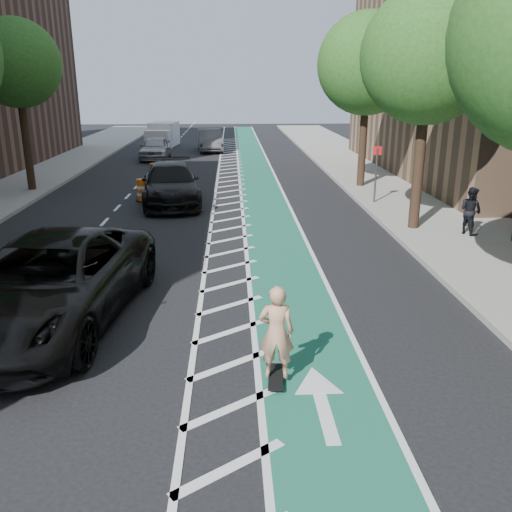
{
  "coord_description": "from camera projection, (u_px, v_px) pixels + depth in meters",
  "views": [
    {
      "loc": [
        1.58,
        -10.3,
        4.98
      ],
      "look_at": [
        2.13,
        1.76,
        1.1
      ],
      "focal_mm": 38.0,
      "sensor_mm": 36.0,
      "label": 1
    }
  ],
  "objects": [
    {
      "name": "tree_r_d",
      "position": [
        367.0,
        64.0,
        25.04
      ],
      "size": [
        4.2,
        4.2,
        7.9
      ],
      "color": "#382619",
      "rests_on": "ground"
    },
    {
      "name": "suv_near",
      "position": [
        50.0,
        282.0,
        11.49
      ],
      "size": [
        3.89,
        7.04,
        1.86
      ],
      "primitive_type": "imported",
      "rotation": [
        0.0,
        0.0,
        -0.12
      ],
      "color": "black",
      "rests_on": "ground"
    },
    {
      "name": "sign_post",
      "position": [
        376.0,
        174.0,
        22.57
      ],
      "size": [
        0.35,
        0.08,
        2.47
      ],
      "color": "#4C4C4C",
      "rests_on": "ground"
    },
    {
      "name": "skateboard",
      "position": [
        276.0,
        377.0,
        9.41
      ],
      "size": [
        0.33,
        0.91,
        0.12
      ],
      "rotation": [
        0.0,
        0.0,
        -0.09
      ],
      "color": "black",
      "rests_on": "ground"
    },
    {
      "name": "curb_left",
      "position": [
        4.0,
        219.0,
        20.43
      ],
      "size": [
        0.12,
        90.0,
        0.16
      ],
      "primitive_type": "cube",
      "color": "gray",
      "rests_on": "ground"
    },
    {
      "name": "curb_right",
      "position": [
        373.0,
        215.0,
        21.04
      ],
      "size": [
        0.12,
        90.0,
        0.16
      ],
      "primitive_type": "cube",
      "color": "gray",
      "rests_on": "ground"
    },
    {
      "name": "ground",
      "position": [
        158.0,
        334.0,
        11.25
      ],
      "size": [
        120.0,
        120.0,
        0.0
      ],
      "primitive_type": "plane",
      "color": "black",
      "rests_on": "ground"
    },
    {
      "name": "buffer_strip",
      "position": [
        230.0,
        218.0,
        20.82
      ],
      "size": [
        1.4,
        90.0,
        0.01
      ],
      "primitive_type": "cube",
      "color": "silver",
      "rests_on": "ground"
    },
    {
      "name": "skateboarder",
      "position": [
        276.0,
        332.0,
        9.14
      ],
      "size": [
        0.64,
        0.45,
        1.67
      ],
      "primitive_type": "imported",
      "rotation": [
        0.0,
        0.0,
        3.05
      ],
      "color": "tan",
      "rests_on": "skateboard"
    },
    {
      "name": "box_truck",
      "position": [
        163.0,
        135.0,
        44.36
      ],
      "size": [
        2.42,
        4.63,
        1.86
      ],
      "rotation": [
        0.0,
        0.0,
        -0.1
      ],
      "color": "white",
      "rests_on": "ground"
    },
    {
      "name": "barrel_b",
      "position": [
        143.0,
        191.0,
        23.73
      ],
      "size": [
        0.71,
        0.71,
        0.97
      ],
      "color": "#E2580B",
      "rests_on": "ground"
    },
    {
      "name": "car_grey",
      "position": [
        210.0,
        140.0,
        40.98
      ],
      "size": [
        2.18,
        5.04,
        1.61
      ],
      "primitive_type": "imported",
      "rotation": [
        0.0,
        0.0,
        0.1
      ],
      "color": "#57575C",
      "rests_on": "ground"
    },
    {
      "name": "barrel_a",
      "position": [
        35.0,
        263.0,
        14.35
      ],
      "size": [
        0.64,
        0.64,
        0.87
      ],
      "color": "orange",
      "rests_on": "ground"
    },
    {
      "name": "car_silver",
      "position": [
        155.0,
        148.0,
        36.61
      ],
      "size": [
        1.85,
        4.49,
        1.53
      ],
      "primitive_type": "imported",
      "rotation": [
        0.0,
        0.0,
        -0.01
      ],
      "color": "#A1A0A6",
      "rests_on": "ground"
    },
    {
      "name": "barrel_c",
      "position": [
        156.0,
        173.0,
        28.31
      ],
      "size": [
        0.71,
        0.71,
        0.96
      ],
      "color": "#FD4E0D",
      "rests_on": "ground"
    },
    {
      "name": "suv_far",
      "position": [
        171.0,
        184.0,
        23.14
      ],
      "size": [
        3.08,
        6.07,
        1.69
      ],
      "primitive_type": "imported",
      "rotation": [
        0.0,
        0.0,
        0.13
      ],
      "color": "black",
      "rests_on": "ground"
    },
    {
      "name": "sidewalk_right",
      "position": [
        435.0,
        214.0,
        21.14
      ],
      "size": [
        5.0,
        90.0,
        0.15
      ],
      "primitive_type": "cube",
      "color": "gray",
      "rests_on": "ground"
    },
    {
      "name": "tree_l_d",
      "position": [
        20.0,
        64.0,
        24.36
      ],
      "size": [
        4.2,
        4.2,
        7.9
      ],
      "color": "#382619",
      "rests_on": "ground"
    },
    {
      "name": "tree_r_c",
      "position": [
        426.0,
        57.0,
        17.43
      ],
      "size": [
        4.2,
        4.2,
        7.9
      ],
      "color": "#382619",
      "rests_on": "ground"
    },
    {
      "name": "pedestrian",
      "position": [
        471.0,
        211.0,
        17.87
      ],
      "size": [
        0.86,
        0.94,
        1.58
      ],
      "primitive_type": "imported",
      "rotation": [
        0.0,
        0.0,
        1.98
      ],
      "color": "black",
      "rests_on": "sidewalk_right"
    },
    {
      "name": "bike_lane",
      "position": [
        269.0,
        218.0,
        20.88
      ],
      "size": [
        2.0,
        90.0,
        0.01
      ],
      "primitive_type": "cube",
      "color": "#1C6344",
      "rests_on": "ground"
    }
  ]
}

